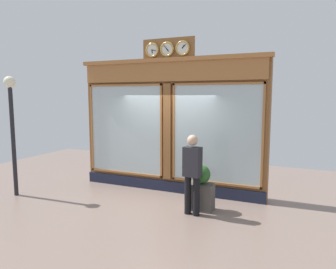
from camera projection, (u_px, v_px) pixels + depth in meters
The scene contains 6 objects.
ground_plane at pixel (106, 234), 5.61m from camera, with size 14.00×14.00×0.00m, color #7A665B.
shop_facade at pixel (170, 125), 8.05m from camera, with size 5.05×0.42×3.91m.
pedestrian at pixel (192, 171), 6.44m from camera, with size 0.39×0.27×1.69m.
street_lamp at pixel (12, 116), 7.59m from camera, with size 0.28×0.28×2.96m.
planter_box at pixel (201, 197), 6.79m from camera, with size 0.56×0.36×0.59m, color #4C4742.
planter_shrub at pixel (201, 174), 6.73m from camera, with size 0.41×0.41×0.41m, color #285623.
Camera 1 is at (-3.16, 7.25, 2.48)m, focal length 33.24 mm.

